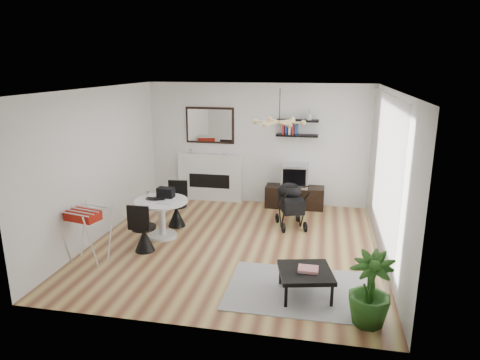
% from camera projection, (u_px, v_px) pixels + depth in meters
% --- Properties ---
extents(floor, '(5.00, 5.00, 0.00)m').
position_uv_depth(floor, '(235.00, 245.00, 7.56)').
color(floor, brown).
rests_on(floor, ground).
extents(ceiling, '(5.00, 5.00, 0.00)m').
position_uv_depth(ceiling, '(235.00, 89.00, 6.86)').
color(ceiling, white).
rests_on(ceiling, wall_back).
extents(wall_back, '(5.00, 0.00, 5.00)m').
position_uv_depth(wall_back, '(258.00, 144.00, 9.58)').
color(wall_back, white).
rests_on(wall_back, floor).
extents(wall_left, '(0.00, 5.00, 5.00)m').
position_uv_depth(wall_left, '(99.00, 164.00, 7.68)').
color(wall_left, white).
rests_on(wall_left, floor).
extents(wall_right, '(0.00, 5.00, 5.00)m').
position_uv_depth(wall_right, '(390.00, 178.00, 6.74)').
color(wall_right, white).
rests_on(wall_right, floor).
extents(sheer_curtain, '(0.04, 3.60, 2.60)m').
position_uv_depth(sheer_curtain, '(382.00, 175.00, 6.95)').
color(sheer_curtain, white).
rests_on(sheer_curtain, wall_right).
extents(fireplace, '(1.50, 0.17, 2.16)m').
position_uv_depth(fireplace, '(210.00, 172.00, 9.89)').
color(fireplace, white).
rests_on(fireplace, floor).
extents(shelf_lower, '(0.90, 0.25, 0.04)m').
position_uv_depth(shelf_lower, '(297.00, 135.00, 9.22)').
color(shelf_lower, black).
rests_on(shelf_lower, wall_back).
extents(shelf_upper, '(0.90, 0.25, 0.04)m').
position_uv_depth(shelf_upper, '(298.00, 121.00, 9.14)').
color(shelf_upper, black).
rests_on(shelf_upper, wall_back).
extents(pendant_lamp, '(0.90, 0.90, 0.10)m').
position_uv_depth(pendant_lamp, '(279.00, 122.00, 7.15)').
color(pendant_lamp, tan).
rests_on(pendant_lamp, ceiling).
extents(tv_console, '(1.28, 0.45, 0.48)m').
position_uv_depth(tv_console, '(295.00, 197.00, 9.48)').
color(tv_console, black).
rests_on(tv_console, floor).
extents(crt_tv, '(0.58, 0.50, 0.50)m').
position_uv_depth(crt_tv, '(295.00, 176.00, 9.35)').
color(crt_tv, silver).
rests_on(crt_tv, tv_console).
extents(dining_table, '(0.97, 0.97, 0.71)m').
position_uv_depth(dining_table, '(162.00, 213.00, 7.79)').
color(dining_table, white).
rests_on(dining_table, floor).
extents(laptop, '(0.37, 0.25, 0.03)m').
position_uv_depth(laptop, '(155.00, 200.00, 7.71)').
color(laptop, black).
rests_on(laptop, dining_table).
extents(black_bag, '(0.31, 0.20, 0.18)m').
position_uv_depth(black_bag, '(166.00, 192.00, 7.88)').
color(black_bag, black).
rests_on(black_bag, dining_table).
extents(newspaper, '(0.34, 0.30, 0.01)m').
position_uv_depth(newspaper, '(166.00, 202.00, 7.62)').
color(newspaper, white).
rests_on(newspaper, dining_table).
extents(drinking_glass, '(0.07, 0.07, 0.11)m').
position_uv_depth(drinking_glass, '(148.00, 195.00, 7.86)').
color(drinking_glass, white).
rests_on(drinking_glass, dining_table).
extents(chair_far, '(0.42, 0.44, 0.88)m').
position_uv_depth(chair_far, '(177.00, 212.00, 8.39)').
color(chair_far, black).
rests_on(chair_far, floor).
extents(chair_near, '(0.41, 0.42, 0.87)m').
position_uv_depth(chair_near, '(144.00, 236.00, 7.24)').
color(chair_near, black).
rests_on(chair_near, floor).
extents(drying_rack, '(0.71, 0.68, 0.90)m').
position_uv_depth(drying_rack, '(87.00, 234.00, 6.80)').
color(drying_rack, white).
rests_on(drying_rack, floor).
extents(stroller, '(0.69, 0.86, 0.95)m').
position_uv_depth(stroller, '(291.00, 206.00, 8.35)').
color(stroller, black).
rests_on(stroller, floor).
extents(rug, '(1.98, 1.43, 0.01)m').
position_uv_depth(rug, '(298.00, 290.00, 6.03)').
color(rug, gray).
rests_on(rug, floor).
extents(coffee_table, '(0.84, 0.84, 0.36)m').
position_uv_depth(coffee_table, '(305.00, 273.00, 5.83)').
color(coffee_table, black).
rests_on(coffee_table, rug).
extents(magazines, '(0.28, 0.22, 0.04)m').
position_uv_depth(magazines, '(308.00, 269.00, 5.81)').
color(magazines, red).
rests_on(magazines, coffee_table).
extents(potted_plant, '(0.67, 0.67, 0.93)m').
position_uv_depth(potted_plant, '(370.00, 289.00, 5.15)').
color(potted_plant, '#214F16').
rests_on(potted_plant, floor).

